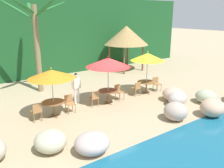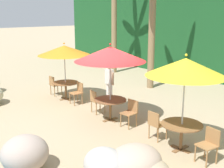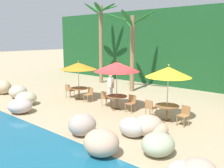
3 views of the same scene
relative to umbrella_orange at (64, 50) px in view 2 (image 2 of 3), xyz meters
The scene contains 18 objects.
ground_plane 3.64m from the umbrella_orange, ahead, with size 120.00×120.00×0.00m, color tan.
terrace_deck 3.64m from the umbrella_orange, ahead, with size 18.00×5.20×0.01m.
rock_seawall 5.00m from the umbrella_orange, 43.85° to the right, with size 16.63×3.69×1.02m.
umbrella_orange is the anchor object (origin of this frame).
dining_table_orange 1.48m from the umbrella_orange, 90.00° to the right, with size 1.10×1.10×0.74m.
chair_orange_seaward 1.79m from the umbrella_orange, ahead, with size 0.44×0.45×0.87m.
chair_orange_inland 1.79m from the umbrella_orange, behind, with size 0.42×0.43×0.87m.
umbrella_red 3.11m from the umbrella_orange, ahead, with size 2.37×2.37×2.65m.
dining_table_red 3.44m from the umbrella_orange, ahead, with size 1.10×1.10×0.74m.
chair_red_seaward 4.25m from the umbrella_orange, ahead, with size 0.45×0.46×0.87m.
chair_red_inland 2.75m from the umbrella_orange, ahead, with size 0.47×0.48×0.87m.
umbrella_yellow 6.04m from the umbrella_orange, ahead, with size 2.05×2.05×2.61m.
dining_table_yellow 6.21m from the umbrella_orange, ahead, with size 1.10×1.10×0.74m.
chair_yellow_seaward 7.07m from the umbrella_orange, ahead, with size 0.47×0.48×0.87m.
chair_yellow_inland 5.42m from the umbrella_orange, ahead, with size 0.43×0.44×0.87m.
palm_tree_nearest 6.48m from the umbrella_orange, 120.47° to the left, with size 2.95×2.83×6.48m.
palm_tree_second 4.59m from the umbrella_orange, 78.02° to the left, with size 3.62×3.82×5.55m.
waiter_in_white 2.27m from the umbrella_orange, 28.96° to the left, with size 0.52×0.23×1.70m.
Camera 2 is at (7.49, -5.80, 3.64)m, focal length 46.91 mm.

